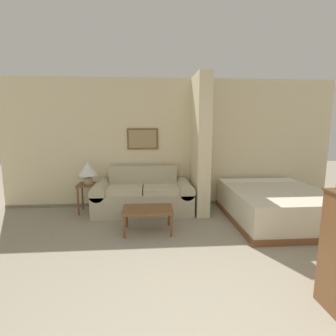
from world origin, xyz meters
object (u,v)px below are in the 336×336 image
at_px(couch, 143,196).
at_px(table_lamp, 88,170).
at_px(bed, 275,204).
at_px(coffee_table, 148,211).

bearing_deg(couch, table_lamp, 177.27).
relative_size(couch, bed, 0.94).
bearing_deg(couch, bed, -14.71).
relative_size(coffee_table, table_lamp, 1.89).
xyz_separation_m(couch, table_lamp, (-1.04, 0.05, 0.52)).
relative_size(couch, table_lamp, 4.56).
bearing_deg(coffee_table, table_lamp, 137.94).
bearing_deg(bed, coffee_table, -171.15).
height_order(couch, table_lamp, table_lamp).
distance_m(coffee_table, bed, 2.29).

